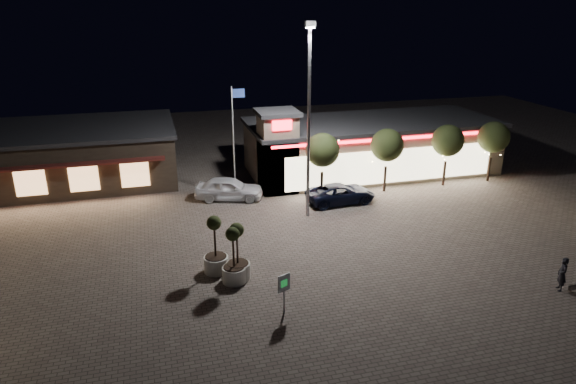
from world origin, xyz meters
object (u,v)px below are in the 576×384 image
object	(u,v)px
pedestrian	(562,274)
planter_left	(216,255)
white_sedan	(229,188)
valet_sign	(284,286)
pickup_truck	(341,193)
planter_mid	(238,262)

from	to	relation	value
pedestrian	planter_left	world-z (taller)	planter_left
white_sedan	valet_sign	bearing A→B (deg)	-162.67
pickup_truck	pedestrian	distance (m)	15.31
planter_mid	pedestrian	bearing A→B (deg)	-19.35
planter_left	planter_mid	world-z (taller)	planter_left
white_sedan	planter_mid	bearing A→B (deg)	-169.95
pedestrian	planter_mid	world-z (taller)	planter_mid
pickup_truck	planter_mid	distance (m)	12.40
planter_left	pickup_truck	bearing A→B (deg)	37.70
pickup_truck	valet_sign	bearing A→B (deg)	145.72
pedestrian	planter_left	xyz separation A→B (m)	(-16.15, 6.33, 0.11)
pedestrian	valet_sign	distance (m)	13.80
planter_mid	white_sedan	bearing A→B (deg)	83.17
white_sedan	planter_mid	xyz separation A→B (m)	(-1.36, -11.36, 0.14)
planter_mid	valet_sign	size ratio (longest dim) A/B	1.58
pickup_truck	valet_sign	size ratio (longest dim) A/B	2.52
pickup_truck	planter_left	world-z (taller)	planter_left
planter_left	planter_mid	size ratio (longest dim) A/B	1.03
planter_left	valet_sign	distance (m)	5.27
pedestrian	planter_left	bearing A→B (deg)	-88.11
pickup_truck	valet_sign	distance (m)	14.36
valet_sign	pickup_truck	bearing A→B (deg)	58.88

